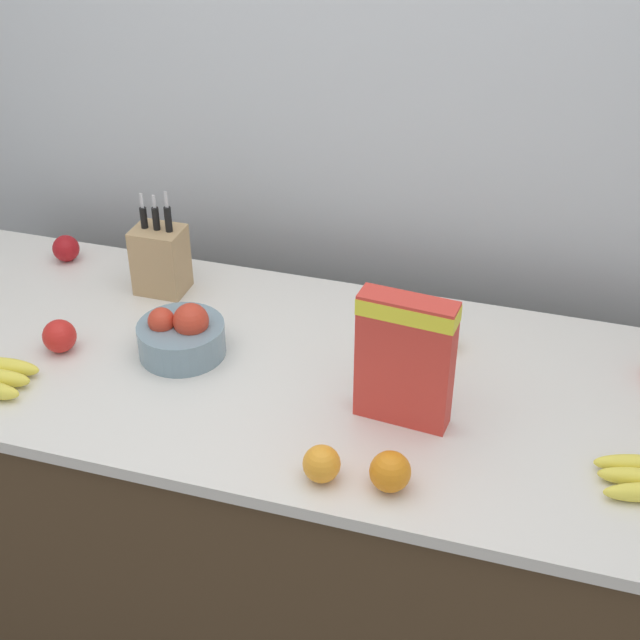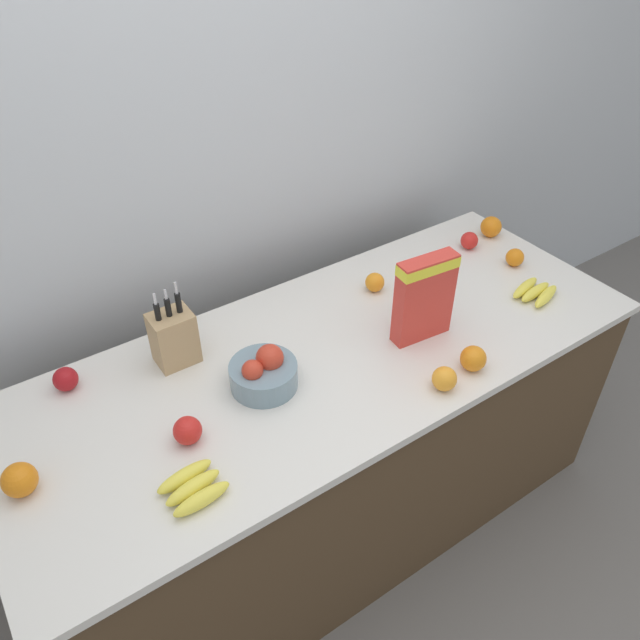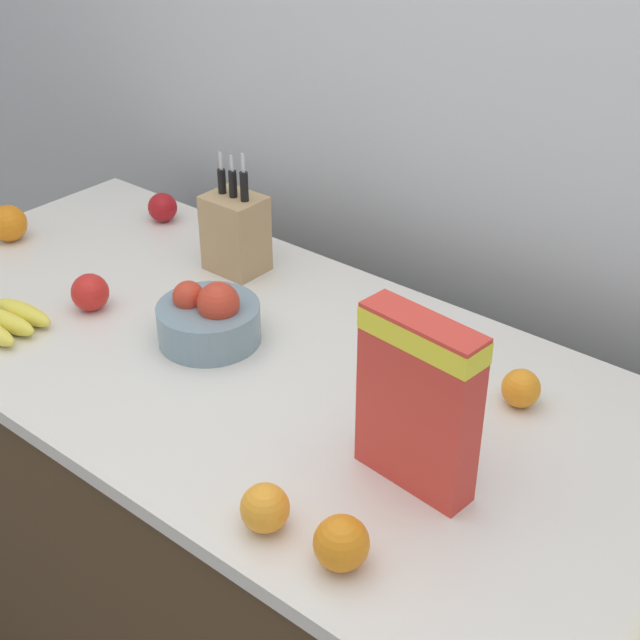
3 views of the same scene
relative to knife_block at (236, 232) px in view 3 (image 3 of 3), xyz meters
name	(u,v)px [view 3 (image 3 of 3)]	position (x,y,z in m)	size (l,w,h in m)	color
wall_back	(503,76)	(0.42, 0.39, 0.34)	(9.00, 0.06, 2.60)	silver
counter	(310,551)	(0.42, -0.24, -0.52)	(2.12, 0.83, 0.87)	#4C3823
knife_block	(236,232)	(0.00, 0.00, 0.00)	(0.13, 0.10, 0.29)	tan
cereal_box	(418,396)	(0.71, -0.34, 0.07)	(0.21, 0.08, 0.30)	red
fruit_bowl	(209,319)	(0.17, -0.25, -0.04)	(0.20, 0.20, 0.13)	gray
banana_bunch_right	(6,322)	(-0.18, -0.49, -0.07)	(0.17, 0.14, 0.04)	yellow
apple_by_knife_block	(90,292)	(-0.11, -0.32, -0.05)	(0.08, 0.08, 0.08)	red
apple_front	(163,207)	(-0.32, 0.07, -0.06)	(0.07, 0.07, 0.07)	#A31419
orange_by_cereal	(521,388)	(0.75, -0.05, -0.06)	(0.07, 0.07, 0.07)	orange
orange_mid_right	(9,223)	(-0.53, -0.24, -0.05)	(0.09, 0.09, 0.09)	orange
orange_near_bowl	(341,543)	(0.74, -0.55, -0.05)	(0.08, 0.08, 0.08)	orange
orange_mid_left	(265,508)	(0.60, -0.57, -0.05)	(0.08, 0.08, 0.08)	orange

